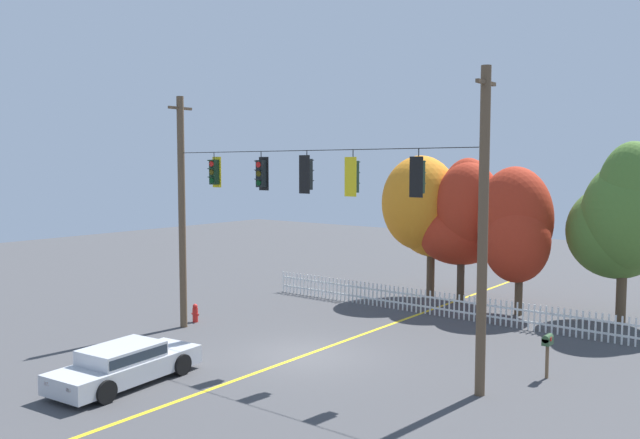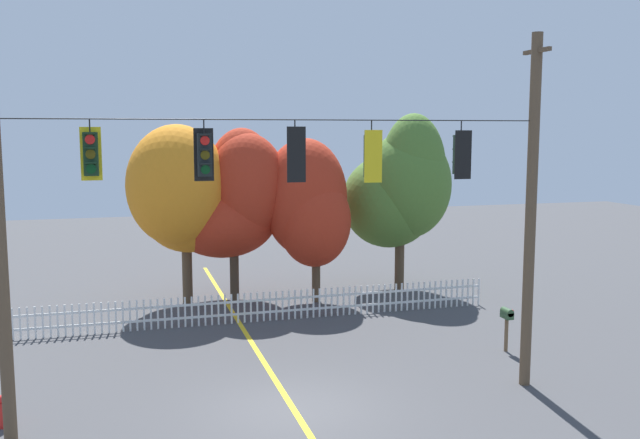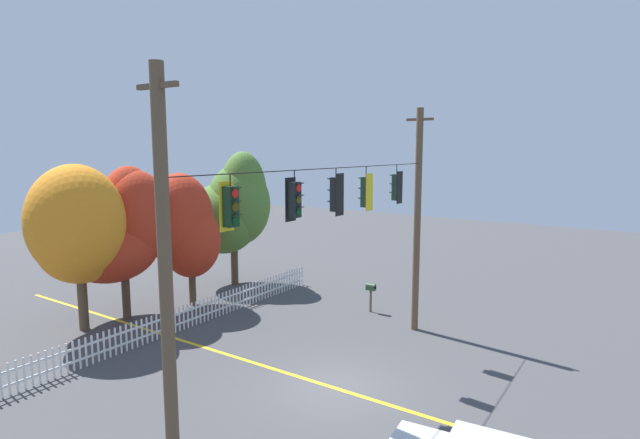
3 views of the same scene
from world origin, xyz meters
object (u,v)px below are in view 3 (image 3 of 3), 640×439
(autumn_maple_far_west, at_px, (234,208))
(autumn_oak_far_east, at_px, (184,229))
(autumn_maple_mid, at_px, (123,231))
(traffic_signal_northbound_secondary, at_px, (397,187))
(traffic_signal_southbound_primary, at_px, (294,200))
(roadside_mailbox, at_px, (371,289))
(traffic_signal_eastbound_side, at_px, (336,194))
(traffic_signal_northbound_primary, at_px, (366,192))
(traffic_signal_westbound_side, at_px, (230,206))
(autumn_maple_near_fence, at_px, (79,231))

(autumn_maple_far_west, bearing_deg, autumn_oak_far_east, -169.30)
(autumn_maple_mid, xyz_separation_m, autumn_maple_far_west, (6.82, 0.05, 0.31))
(autumn_maple_mid, distance_m, autumn_oak_far_east, 2.82)
(autumn_maple_far_west, bearing_deg, traffic_signal_northbound_secondary, -105.40)
(traffic_signal_southbound_primary, height_order, roadside_mailbox, traffic_signal_southbound_primary)
(traffic_signal_southbound_primary, relative_size, autumn_maple_far_west, 0.19)
(traffic_signal_northbound_secondary, bearing_deg, traffic_signal_eastbound_side, -179.99)
(traffic_signal_northbound_primary, height_order, traffic_signal_northbound_secondary, same)
(traffic_signal_westbound_side, distance_m, autumn_maple_far_west, 16.06)
(traffic_signal_westbound_side, xyz_separation_m, autumn_maple_near_fence, (2.75, 10.92, -1.90))
(traffic_signal_southbound_primary, height_order, traffic_signal_eastbound_side, same)
(autumn_oak_far_east, height_order, roadside_mailbox, autumn_oak_far_east)
(autumn_oak_far_east, xyz_separation_m, autumn_maple_far_west, (4.11, 0.78, 0.53))
(traffic_signal_westbound_side, height_order, traffic_signal_eastbound_side, same)
(roadside_mailbox, bearing_deg, autumn_maple_near_fence, 136.23)
(traffic_signal_eastbound_side, xyz_separation_m, autumn_maple_far_west, (7.16, 11.01, -1.81))
(autumn_maple_far_west, bearing_deg, autumn_maple_mid, -179.58)
(traffic_signal_eastbound_side, height_order, traffic_signal_northbound_secondary, same)
(traffic_signal_northbound_primary, distance_m, roadside_mailbox, 7.63)
(traffic_signal_westbound_side, distance_m, autumn_maple_mid, 12.12)
(traffic_signal_northbound_primary, bearing_deg, autumn_maple_mid, 97.77)
(autumn_maple_near_fence, height_order, roadside_mailbox, autumn_maple_near_fence)
(autumn_oak_far_east, bearing_deg, traffic_signal_eastbound_side, -106.60)
(traffic_signal_northbound_primary, height_order, autumn_maple_near_fence, autumn_maple_near_fence)
(traffic_signal_westbound_side, bearing_deg, autumn_maple_mid, 66.61)
(traffic_signal_westbound_side, xyz_separation_m, traffic_signal_southbound_primary, (2.36, 0.00, -0.04))
(autumn_oak_far_east, distance_m, roadside_mailbox, 9.05)
(traffic_signal_southbound_primary, relative_size, autumn_maple_mid, 0.20)
(traffic_signal_westbound_side, distance_m, traffic_signal_northbound_secondary, 8.53)
(traffic_signal_northbound_primary, bearing_deg, traffic_signal_northbound_secondary, 0.01)
(autumn_maple_near_fence, height_order, autumn_oak_far_east, autumn_maple_near_fence)
(traffic_signal_northbound_secondary, bearing_deg, traffic_signal_northbound_primary, -179.99)
(traffic_signal_northbound_secondary, height_order, roadside_mailbox, traffic_signal_northbound_secondary)
(autumn_maple_near_fence, distance_m, autumn_maple_mid, 2.00)
(traffic_signal_eastbound_side, distance_m, autumn_maple_far_west, 13.26)
(traffic_signal_northbound_primary, xyz_separation_m, autumn_maple_far_west, (5.33, 11.01, -1.75))
(traffic_signal_northbound_primary, height_order, roadside_mailbox, traffic_signal_northbound_primary)
(traffic_signal_eastbound_side, bearing_deg, traffic_signal_westbound_side, 179.75)
(traffic_signal_westbound_side, xyz_separation_m, traffic_signal_eastbound_side, (4.39, -0.02, -0.05))
(traffic_signal_eastbound_side, height_order, autumn_maple_mid, traffic_signal_eastbound_side)
(autumn_oak_far_east, bearing_deg, roadside_mailbox, -62.15)
(traffic_signal_eastbound_side, height_order, traffic_signal_northbound_primary, same)
(traffic_signal_westbound_side, xyz_separation_m, traffic_signal_northbound_secondary, (8.53, -0.02, -0.09))
(traffic_signal_southbound_primary, bearing_deg, autumn_oak_far_east, 63.53)
(roadside_mailbox, bearing_deg, autumn_oak_far_east, 117.85)
(traffic_signal_westbound_side, height_order, autumn_maple_near_fence, autumn_maple_near_fence)
(traffic_signal_westbound_side, xyz_separation_m, autumn_maple_mid, (4.73, 10.94, -2.17))
(traffic_signal_southbound_primary, relative_size, autumn_oak_far_east, 0.21)
(traffic_signal_eastbound_side, distance_m, traffic_signal_northbound_secondary, 4.13)
(autumn_oak_far_east, bearing_deg, traffic_signal_northbound_primary, -96.79)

